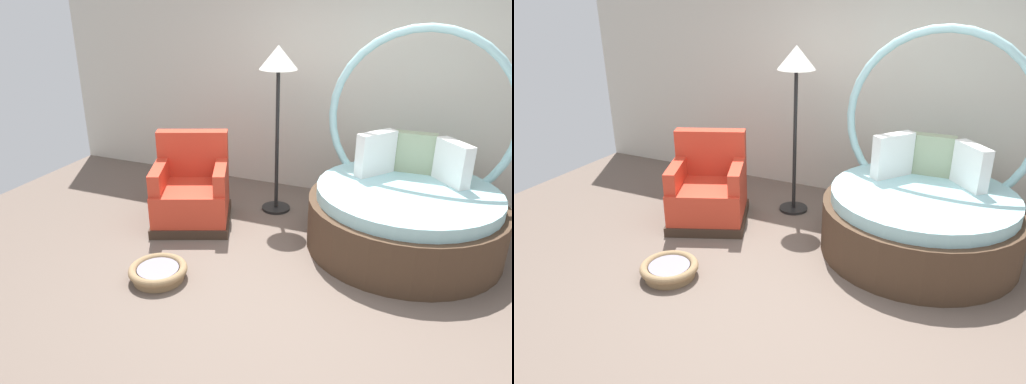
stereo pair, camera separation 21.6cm
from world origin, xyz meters
TOP-DOWN VIEW (x-y plane):
  - ground_plane at (0.00, 0.00)m, footprint 8.00×8.00m
  - back_wall at (0.00, 2.20)m, footprint 8.00×0.12m
  - round_daybed at (0.72, 1.10)m, footprint 1.84×1.84m
  - red_armchair at (-1.45, 0.77)m, footprint 1.04×1.04m
  - pet_basket at (-1.16, -0.36)m, footprint 0.51×0.51m
  - floor_lamp at (-0.71, 1.39)m, footprint 0.40×0.40m

SIDE VIEW (x-z plane):
  - ground_plane at x=0.00m, z-range -0.02..0.00m
  - pet_basket at x=-1.16m, z-range 0.01..0.14m
  - red_armchair at x=-1.45m, z-range -0.14..0.80m
  - round_daybed at x=0.72m, z-range -0.62..1.44m
  - back_wall at x=0.00m, z-range 0.00..2.70m
  - floor_lamp at x=-0.71m, z-range 0.62..2.44m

